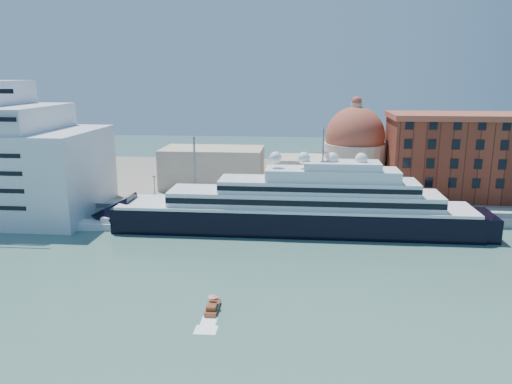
# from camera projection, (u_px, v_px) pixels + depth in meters

# --- Properties ---
(ground) EXTENTS (400.00, 400.00, 0.00)m
(ground) POSITION_uv_depth(u_px,v_px,m) (263.00, 267.00, 94.34)
(ground) COLOR #345A52
(ground) RESTS_ON ground
(quay) EXTENTS (180.00, 10.00, 2.50)m
(quay) POSITION_uv_depth(u_px,v_px,m) (274.00, 212.00, 126.98)
(quay) COLOR gray
(quay) RESTS_ON ground
(land) EXTENTS (260.00, 72.00, 2.00)m
(land) POSITION_uv_depth(u_px,v_px,m) (281.00, 180.00, 166.75)
(land) COLOR slate
(land) RESTS_ON ground
(quay_fence) EXTENTS (180.00, 0.10, 1.20)m
(quay_fence) POSITION_uv_depth(u_px,v_px,m) (273.00, 210.00, 122.19)
(quay_fence) COLOR slate
(quay_fence) RESTS_ON quay
(superyacht) EXTENTS (93.36, 12.94, 27.90)m
(superyacht) POSITION_uv_depth(u_px,v_px,m) (282.00, 211.00, 115.26)
(superyacht) COLOR black
(superyacht) RESTS_ON ground
(service_barge) EXTENTS (14.11, 5.76, 3.10)m
(service_barge) POSITION_uv_depth(u_px,v_px,m) (104.00, 225.00, 117.87)
(service_barge) COLOR white
(service_barge) RESTS_ON ground
(water_taxi) EXTENTS (1.85, 5.33, 2.52)m
(water_taxi) POSITION_uv_depth(u_px,v_px,m) (213.00, 307.00, 76.90)
(water_taxi) COLOR maroon
(water_taxi) RESTS_ON ground
(warehouse) EXTENTS (43.00, 19.00, 23.25)m
(warehouse) POSITION_uv_depth(u_px,v_px,m) (467.00, 156.00, 136.77)
(warehouse) COLOR maroon
(warehouse) RESTS_ON land
(church) EXTENTS (66.00, 18.00, 25.50)m
(church) POSITION_uv_depth(u_px,v_px,m) (301.00, 160.00, 147.13)
(church) COLOR beige
(church) RESTS_ON land
(lamp_posts) EXTENTS (120.80, 2.40, 18.00)m
(lamp_posts) POSITION_uv_depth(u_px,v_px,m) (223.00, 180.00, 124.47)
(lamp_posts) COLOR slate
(lamp_posts) RESTS_ON quay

